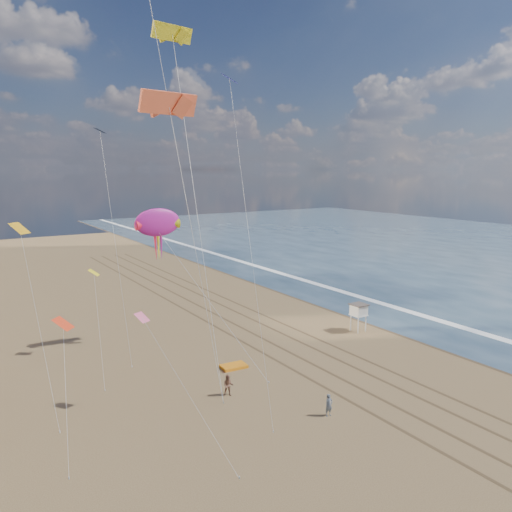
{
  "coord_description": "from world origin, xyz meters",
  "views": [
    {
      "loc": [
        -27.69,
        -16.94,
        18.35
      ],
      "look_at": [
        -0.26,
        26.0,
        9.5
      ],
      "focal_mm": 35.0,
      "sensor_mm": 36.0,
      "label": 1
    }
  ],
  "objects_px": {
    "show_kite": "(158,223)",
    "lifeguard_stand": "(359,310)",
    "grounded_kite": "(234,366)",
    "kite_flyer_a": "(329,405)",
    "kite_flyer_b": "(228,386)"
  },
  "relations": [
    {
      "from": "show_kite",
      "to": "kite_flyer_b",
      "type": "relative_size",
      "value": 10.67
    },
    {
      "from": "lifeguard_stand",
      "to": "kite_flyer_a",
      "type": "relative_size",
      "value": 1.86
    },
    {
      "from": "grounded_kite",
      "to": "kite_flyer_b",
      "type": "xyz_separation_m",
      "value": [
        -3.33,
        -4.89,
        0.76
      ]
    },
    {
      "from": "grounded_kite",
      "to": "show_kite",
      "type": "height_order",
      "value": "show_kite"
    },
    {
      "from": "show_kite",
      "to": "lifeguard_stand",
      "type": "bearing_deg",
      "value": -21.56
    },
    {
      "from": "grounded_kite",
      "to": "show_kite",
      "type": "xyz_separation_m",
      "value": [
        -3.21,
        9.78,
        12.84
      ]
    },
    {
      "from": "lifeguard_stand",
      "to": "grounded_kite",
      "type": "relative_size",
      "value": 1.36
    },
    {
      "from": "kite_flyer_a",
      "to": "kite_flyer_b",
      "type": "bearing_deg",
      "value": 126.66
    },
    {
      "from": "lifeguard_stand",
      "to": "show_kite",
      "type": "bearing_deg",
      "value": 158.44
    },
    {
      "from": "lifeguard_stand",
      "to": "kite_flyer_b",
      "type": "bearing_deg",
      "value": -162.63
    },
    {
      "from": "show_kite",
      "to": "grounded_kite",
      "type": "bearing_deg",
      "value": -71.84
    },
    {
      "from": "lifeguard_stand",
      "to": "show_kite",
      "type": "height_order",
      "value": "show_kite"
    },
    {
      "from": "grounded_kite",
      "to": "kite_flyer_b",
      "type": "relative_size",
      "value": 1.32
    },
    {
      "from": "lifeguard_stand",
      "to": "grounded_kite",
      "type": "height_order",
      "value": "lifeguard_stand"
    },
    {
      "from": "kite_flyer_b",
      "to": "grounded_kite",
      "type": "bearing_deg",
      "value": 86.44
    }
  ]
}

